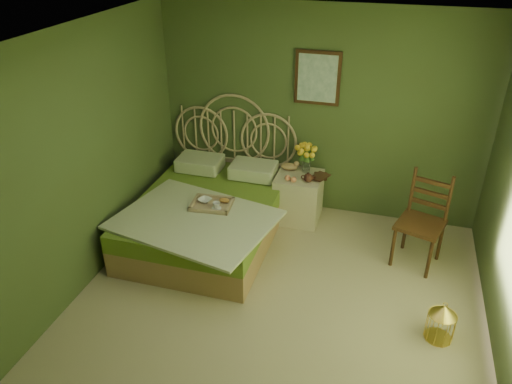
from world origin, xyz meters
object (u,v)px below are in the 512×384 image
(chair, at_px, (422,214))
(nightstand, at_px, (299,192))
(bed, at_px, (209,212))
(birdcage, at_px, (441,323))

(chair, bearing_deg, nightstand, 179.06)
(bed, distance_m, chair, 2.43)
(chair, xyz_separation_m, birdcage, (0.23, -1.22, -0.40))
(bed, height_order, chair, bed)
(bed, height_order, birdcage, bed)
(nightstand, distance_m, chair, 1.55)
(bed, xyz_separation_m, chair, (2.40, 0.19, 0.27))
(bed, relative_size, birdcage, 6.16)
(bed, relative_size, chair, 2.22)
(nightstand, bearing_deg, bed, -144.61)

